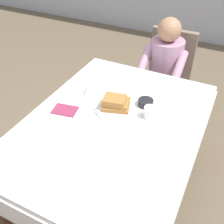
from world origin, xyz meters
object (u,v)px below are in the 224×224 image
Objects in this scene: plate_breakfast at (115,109)px; dining_table_main at (112,132)px; diner_person at (164,66)px; cup_coffee at (150,112)px; breakfast_stack at (116,103)px; syrup_pitcher at (88,89)px; bowl_butter at (146,103)px; chair_diner at (167,72)px; fork_left_of_plate at (90,103)px; knife_right_of_plate at (139,118)px; spoon_near_edge at (95,143)px.

dining_table_main is at bearing -72.42° from plate_breakfast.
diner_person reaches higher than cup_coffee.
syrup_pitcher is at bearing 163.21° from breakfast_stack.
dining_table_main is 13.85× the size of bowl_butter.
chair_diner is 3.32× the size of plate_breakfast.
breakfast_stack reaches higher than fork_left_of_plate.
chair_diner is 8.23× the size of cup_coffee.
chair_diner is 8.45× the size of bowl_butter.
knife_right_of_plate is at bearing -6.01° from plate_breakfast.
knife_right_of_plate is (0.11, -1.06, 0.21)m from chair_diner.
diner_person is 5.19× the size of breakfast_stack.
syrup_pitcher is at bearing 42.80° from fork_left_of_plate.
knife_right_of_plate is at bearing 53.03° from spoon_near_edge.
bowl_butter is at bearing 38.68° from breakfast_stack.
chair_diner is at bearing -90.00° from diner_person.
plate_breakfast is at bearing -106.03° from breakfast_stack.
cup_coffee is at bearing 4.37° from breakfast_stack.
diner_person is at bearing 75.18° from spoon_near_edge.
breakfast_stack reaches higher than bowl_butter.
breakfast_stack reaches higher than syrup_pitcher.
chair_diner is 1.08m from knife_right_of_plate.
dining_table_main is 0.29m from cup_coffee.
bowl_butter is at bearing 64.58° from dining_table_main.
cup_coffee is at bearing -78.85° from fork_left_of_plate.
dining_table_main is 5.44× the size of plate_breakfast.
diner_person is at bearing 12.80° from knife_right_of_plate.
bowl_butter is 0.45m from syrup_pitcher.
dining_table_main is at bearing 87.98° from chair_diner.
cup_coffee is (0.20, 0.16, 0.13)m from dining_table_main.
bowl_butter reaches higher than fork_left_of_plate.
dining_table_main is at bearing 133.31° from knife_right_of_plate.
diner_person is at bearing 90.00° from chair_diner.
spoon_near_edge is (-0.15, -0.34, 0.00)m from knife_right_of_plate.
diner_person is 10.18× the size of bowl_butter.
diner_person reaches higher than plate_breakfast.
plate_breakfast is 0.19m from knife_right_of_plate.
plate_breakfast is 0.05m from breakfast_stack.
spoon_near_edge is (0.04, -0.36, -0.01)m from plate_breakfast.
bowl_butter is 0.52m from spoon_near_edge.
fork_left_of_plate is at bearing -52.73° from syrup_pitcher.
breakfast_stack is 2.70× the size of syrup_pitcher.
fork_left_of_plate is at bearing 154.11° from dining_table_main.
chair_diner is at bearing 87.98° from dining_table_main.
knife_right_of_plate is (-0.05, -0.04, -0.04)m from cup_coffee.
spoon_near_edge is at bearing 88.15° from chair_diner.
chair_diner reaches higher than fork_left_of_plate.
spoon_near_edge is at bearing -140.41° from fork_left_of_plate.
cup_coffee is at bearing -7.02° from syrup_pitcher.
cup_coffee reaches higher than syrup_pitcher.
cup_coffee is 0.44m from fork_left_of_plate.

